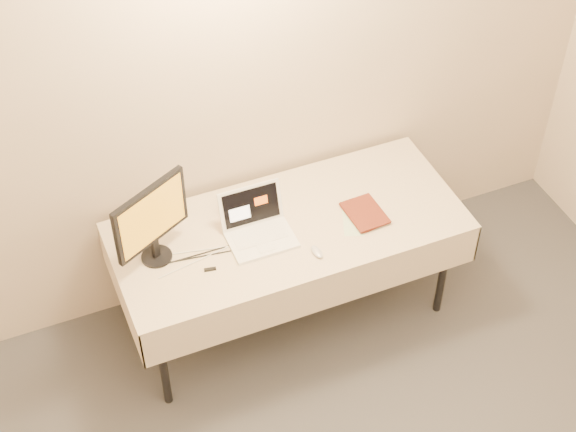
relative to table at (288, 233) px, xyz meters
name	(u,v)px	position (x,y,z in m)	size (l,w,h in m)	color
back_wall	(254,82)	(0.00, 0.45, 0.67)	(4.00, 0.10, 2.70)	beige
table	(288,233)	(0.00, 0.00, 0.00)	(1.86, 0.81, 0.74)	black
laptop	(257,226)	(-0.17, 0.01, 0.12)	(0.34, 0.31, 0.23)	white
monitor	(151,219)	(-0.70, 0.04, 0.33)	(0.41, 0.23, 0.46)	black
book	(351,203)	(0.31, -0.09, 0.19)	(0.18, 0.02, 0.25)	#9A321C
alarm_clock	(232,204)	(-0.23, 0.24, 0.09)	(0.14, 0.07, 0.06)	black
clicker	(317,252)	(0.05, -0.24, 0.07)	(0.05, 0.10, 0.02)	silver
paper_form	(353,218)	(0.33, -0.08, 0.06)	(0.10, 0.27, 0.00)	beige
usb_dongle	(210,269)	(-0.48, -0.14, 0.07)	(0.06, 0.02, 0.01)	black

